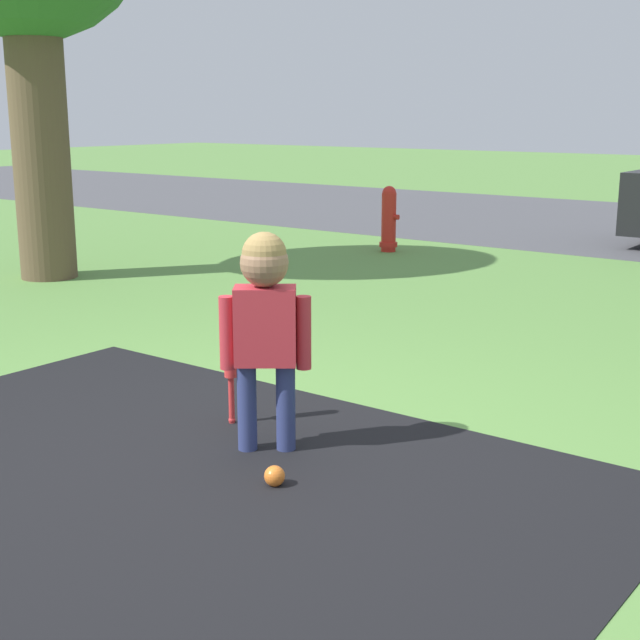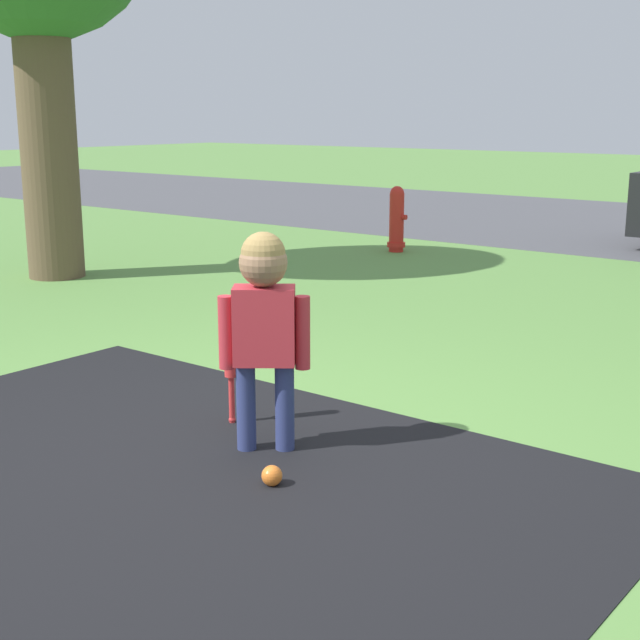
{
  "view_description": "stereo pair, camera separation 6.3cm",
  "coord_description": "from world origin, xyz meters",
  "px_view_note": "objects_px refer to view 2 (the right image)",
  "views": [
    {
      "loc": [
        2.61,
        -2.67,
        1.5
      ],
      "look_at": [
        0.11,
        0.62,
        0.53
      ],
      "focal_mm": 50.0,
      "sensor_mm": 36.0,
      "label": 1
    },
    {
      "loc": [
        2.66,
        -2.63,
        1.5
      ],
      "look_at": [
        0.11,
        0.62,
        0.53
      ],
      "focal_mm": 50.0,
      "sensor_mm": 36.0,
      "label": 2
    }
  ],
  "objects_px": {
    "child": "(264,311)",
    "sports_ball": "(272,476)",
    "fire_hydrant": "(397,220)",
    "baseball_bat": "(231,352)"
  },
  "relations": [
    {
      "from": "child",
      "to": "sports_ball",
      "type": "distance_m",
      "value": 0.73
    },
    {
      "from": "child",
      "to": "fire_hydrant",
      "type": "bearing_deg",
      "value": 80.25
    },
    {
      "from": "baseball_bat",
      "to": "sports_ball",
      "type": "xyz_separation_m",
      "value": [
        0.65,
        -0.45,
        -0.32
      ]
    },
    {
      "from": "baseball_bat",
      "to": "fire_hydrant",
      "type": "bearing_deg",
      "value": 115.18
    },
    {
      "from": "sports_ball",
      "to": "baseball_bat",
      "type": "bearing_deg",
      "value": 145.42
    },
    {
      "from": "sports_ball",
      "to": "fire_hydrant",
      "type": "bearing_deg",
      "value": 118.76
    },
    {
      "from": "baseball_bat",
      "to": "fire_hydrant",
      "type": "relative_size",
      "value": 0.79
    },
    {
      "from": "child",
      "to": "fire_hydrant",
      "type": "relative_size",
      "value": 1.39
    },
    {
      "from": "baseball_bat",
      "to": "sports_ball",
      "type": "bearing_deg",
      "value": -34.58
    },
    {
      "from": "fire_hydrant",
      "to": "child",
      "type": "bearing_deg",
      "value": -62.32
    }
  ]
}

